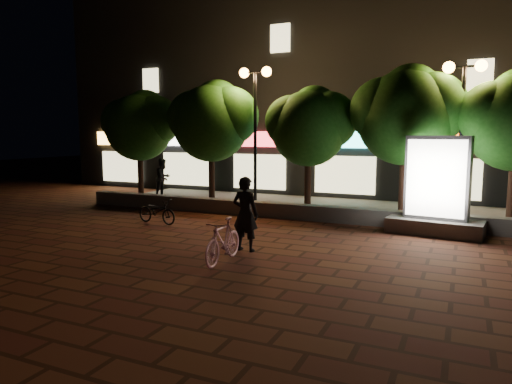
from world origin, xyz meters
The scene contains 15 objects.
ground centered at (0.00, 0.00, 0.00)m, with size 80.00×80.00×0.00m, color #532B1A.
retaining_wall centered at (0.00, 4.00, 0.25)m, with size 16.00×0.45×0.50m, color slate.
sidewalk centered at (0.00, 6.50, 0.04)m, with size 16.00×5.00×0.08m, color slate.
building_block centered at (-0.01, 12.99, 5.00)m, with size 28.00×8.12×11.30m.
tree_far_left centered at (-6.95, 5.46, 3.29)m, with size 3.36×2.80×4.63m.
tree_left centered at (-3.45, 5.46, 3.44)m, with size 3.60×3.00×4.89m.
tree_mid centered at (0.55, 5.46, 3.22)m, with size 3.24×2.70×4.50m.
tree_right centered at (3.86, 5.46, 3.57)m, with size 3.72×3.10×5.07m.
street_lamp_left centered at (-1.50, 5.20, 4.03)m, with size 1.26×0.36×5.18m.
street_lamp_right centered at (5.50, 5.20, 3.89)m, with size 1.26×0.36×4.98m.
ad_kiosk centered at (4.97, 3.50, 1.13)m, with size 2.73×1.61×2.80m.
scooter_pink centered at (0.85, -1.68, 0.49)m, with size 0.47×1.65×0.99m, color #B87792.
rider centered at (0.84, -0.53, 0.92)m, with size 0.67×0.44×1.84m, color black.
scooter_parked centered at (-3.23, 1.40, 0.40)m, with size 0.53×1.52×0.80m, color black.
pedestrian centered at (-6.36, 6.12, 0.93)m, with size 0.82×0.64×1.70m, color black.
Camera 1 is at (5.64, -10.50, 2.87)m, focal length 32.36 mm.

